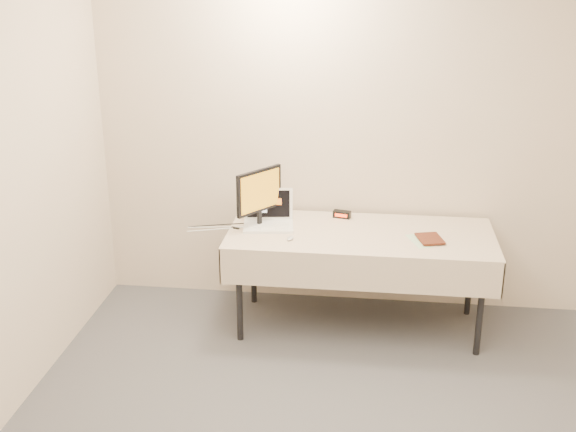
# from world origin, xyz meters

# --- Properties ---
(back_wall) EXTENTS (4.00, 0.10, 2.70)m
(back_wall) POSITION_xyz_m (0.00, 2.50, 1.35)
(back_wall) COLOR beige
(back_wall) RESTS_ON ground
(table) EXTENTS (1.86, 0.81, 0.74)m
(table) POSITION_xyz_m (0.00, 2.05, 0.68)
(table) COLOR black
(table) RESTS_ON ground
(laptop) EXTENTS (0.39, 0.33, 0.25)m
(laptop) POSITION_xyz_m (-0.67, 2.12, 0.80)
(laptop) COLOR white
(laptop) RESTS_ON table
(monitor) EXTENTS (0.27, 0.34, 0.42)m
(monitor) POSITION_xyz_m (-0.72, 2.08, 0.99)
(monitor) COLOR black
(monitor) RESTS_ON table
(book) EXTENTS (0.16, 0.06, 0.21)m
(book) POSITION_xyz_m (0.40, 1.94, 0.84)
(book) COLOR maroon
(book) RESTS_ON table
(alarm_clock) EXTENTS (0.14, 0.08, 0.05)m
(alarm_clock) POSITION_xyz_m (-0.15, 2.33, 0.76)
(alarm_clock) COLOR black
(alarm_clock) RESTS_ON table
(clicker) EXTENTS (0.06, 0.09, 0.02)m
(clicker) POSITION_xyz_m (-0.48, 1.86, 0.75)
(clicker) COLOR silver
(clicker) RESTS_ON table
(paper_form) EXTENTS (0.18, 0.28, 0.00)m
(paper_form) POSITION_xyz_m (0.40, 1.94, 0.74)
(paper_form) COLOR #AED5AA
(paper_form) RESTS_ON table
(usb_dongle) EXTENTS (0.06, 0.04, 0.01)m
(usb_dongle) POSITION_xyz_m (-0.89, 2.02, 0.74)
(usb_dongle) COLOR black
(usb_dongle) RESTS_ON table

